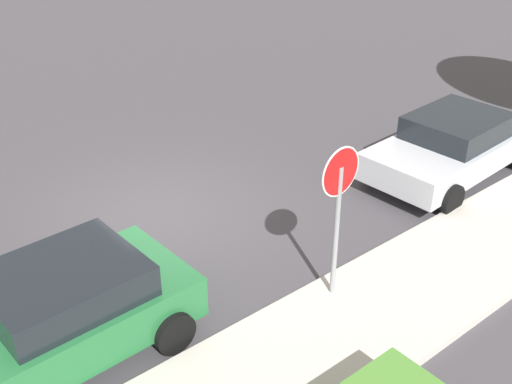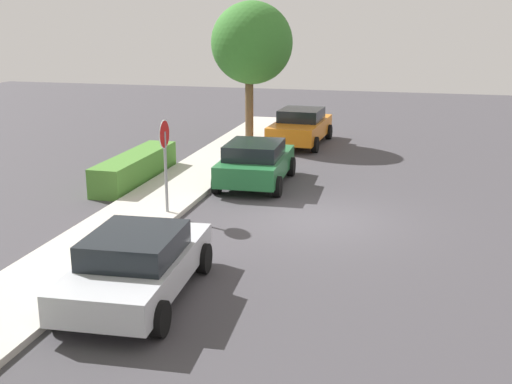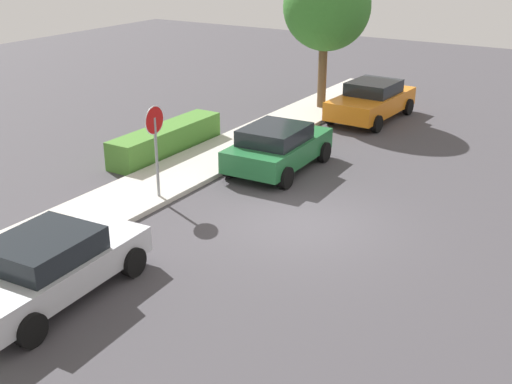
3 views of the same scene
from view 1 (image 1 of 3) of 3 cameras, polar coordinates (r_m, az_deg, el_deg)
name	(u,v)px [view 1 (image 1 of 3)]	position (r m, az deg, el deg)	size (l,w,h in m)	color
ground_plane	(157,213)	(12.58, -8.80, -1.86)	(60.00, 60.00, 0.00)	#423F44
sidewalk_curb	(331,340)	(9.52, 6.71, -12.94)	(32.00, 2.20, 0.14)	beige
stop_sign	(339,199)	(9.34, 7.35, -0.64)	(0.76, 0.08, 2.65)	gray
parked_car_green	(54,315)	(9.24, -17.49, -10.41)	(3.97, 2.21, 1.42)	#236B38
parked_car_silver	(453,145)	(14.16, 17.11, 4.04)	(4.29, 2.26, 1.35)	silver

